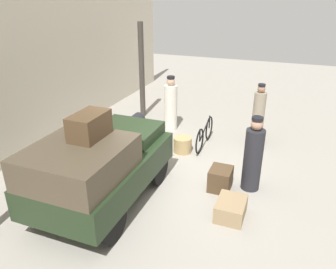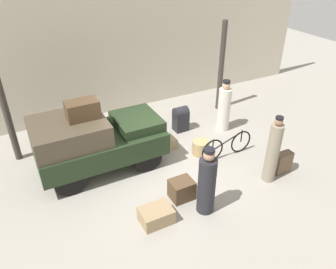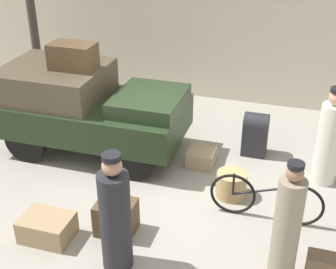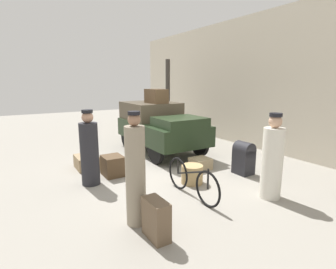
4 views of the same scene
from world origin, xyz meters
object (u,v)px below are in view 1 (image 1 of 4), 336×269
(wicker_basket, at_px, (183,145))
(porter_standing_middle, at_px, (258,120))
(trunk_umber_medium, at_px, (146,153))
(trunk_wicker_pale, at_px, (220,179))
(trunk_barrel_dark, at_px, (136,127))
(trunk_on_truck_roof, at_px, (89,126))
(bicycle, at_px, (205,134))
(conductor_in_dark_uniform, at_px, (171,106))
(porter_lifting_near_truck, at_px, (253,157))
(suitcase_black_upright, at_px, (255,131))
(truck, at_px, (100,165))
(suitcase_small_leather, at_px, (231,209))

(wicker_basket, distance_m, porter_standing_middle, 2.14)
(trunk_umber_medium, relative_size, trunk_wicker_pale, 0.88)
(trunk_barrel_dark, height_order, trunk_on_truck_roof, trunk_on_truck_roof)
(bicycle, relative_size, conductor_in_dark_uniform, 0.99)
(bicycle, relative_size, trunk_on_truck_roof, 2.12)
(porter_lifting_near_truck, distance_m, trunk_barrel_dark, 3.72)
(bicycle, bearing_deg, porter_standing_middle, -76.07)
(porter_lifting_near_truck, bearing_deg, porter_standing_middle, 4.82)
(bicycle, height_order, trunk_umber_medium, bicycle)
(suitcase_black_upright, bearing_deg, truck, 149.97)
(conductor_in_dark_uniform, bearing_deg, wicker_basket, -147.80)
(wicker_basket, bearing_deg, trunk_on_truck_roof, 166.07)
(conductor_in_dark_uniform, relative_size, suitcase_small_leather, 2.40)
(truck, height_order, trunk_wicker_pale, truck)
(truck, height_order, porter_lifting_near_truck, porter_lifting_near_truck)
(bicycle, bearing_deg, trunk_on_truck_roof, 161.67)
(trunk_barrel_dark, bearing_deg, trunk_umber_medium, -140.80)
(truck, relative_size, trunk_wicker_pale, 6.03)
(porter_standing_middle, distance_m, trunk_wicker_pale, 2.47)
(trunk_on_truck_roof, bearing_deg, trunk_barrel_dark, 12.61)
(porter_lifting_near_truck, height_order, suitcase_small_leather, porter_lifting_near_truck)
(suitcase_black_upright, distance_m, trunk_barrel_dark, 3.47)
(suitcase_black_upright, distance_m, trunk_on_truck_roof, 5.37)
(porter_standing_middle, relative_size, suitcase_black_upright, 3.08)
(porter_standing_middle, bearing_deg, trunk_umber_medium, 121.83)
(suitcase_small_leather, distance_m, suitcase_black_upright, 3.77)
(wicker_basket, height_order, conductor_in_dark_uniform, conductor_in_dark_uniform)
(trunk_barrel_dark, bearing_deg, trunk_on_truck_roof, -167.39)
(suitcase_small_leather, bearing_deg, bicycle, 24.86)
(wicker_basket, relative_size, porter_standing_middle, 0.27)
(porter_standing_middle, distance_m, trunk_umber_medium, 3.14)
(suitcase_black_upright, xyz_separation_m, trunk_on_truck_roof, (-4.50, 2.49, 1.52))
(suitcase_small_leather, bearing_deg, trunk_barrel_dark, 52.86)
(bicycle, height_order, trunk_wicker_pale, bicycle)
(conductor_in_dark_uniform, bearing_deg, trunk_barrel_dark, 154.91)
(truck, distance_m, trunk_barrel_dark, 3.14)
(bicycle, height_order, porter_standing_middle, porter_standing_middle)
(suitcase_small_leather, relative_size, trunk_barrel_dark, 0.86)
(conductor_in_dark_uniform, bearing_deg, trunk_on_truck_roof, -178.28)
(conductor_in_dark_uniform, xyz_separation_m, trunk_umber_medium, (-2.10, -0.11, -0.63))
(suitcase_black_upright, height_order, trunk_barrel_dark, trunk_barrel_dark)
(bicycle, bearing_deg, suitcase_black_upright, -55.99)
(trunk_wicker_pale, bearing_deg, porter_standing_middle, -10.60)
(conductor_in_dark_uniform, distance_m, trunk_umber_medium, 2.19)
(truck, relative_size, wicker_basket, 6.73)
(conductor_in_dark_uniform, xyz_separation_m, trunk_on_truck_roof, (-4.46, -0.13, 1.04))
(truck, xyz_separation_m, bicycle, (3.44, -1.20, -0.54))
(truck, relative_size, suitcase_small_leather, 4.67)
(suitcase_small_leather, bearing_deg, porter_lifting_near_truck, -9.69)
(porter_lifting_near_truck, height_order, suitcase_black_upright, porter_lifting_near_truck)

